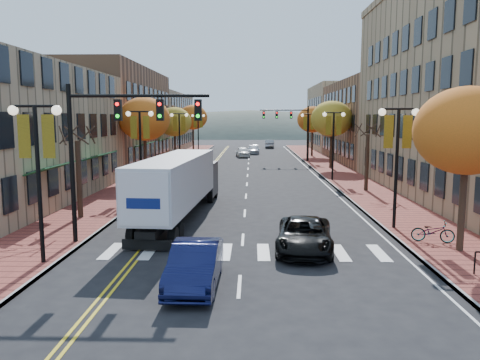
# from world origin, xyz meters

# --- Properties ---
(ground) EXTENTS (200.00, 200.00, 0.00)m
(ground) POSITION_xyz_m (0.00, 0.00, 0.00)
(ground) COLOR black
(ground) RESTS_ON ground
(sidewalk_left) EXTENTS (4.00, 85.00, 0.15)m
(sidewalk_left) POSITION_xyz_m (-9.00, 32.50, 0.07)
(sidewalk_left) COLOR brown
(sidewalk_left) RESTS_ON ground
(sidewalk_right) EXTENTS (4.00, 85.00, 0.15)m
(sidewalk_right) POSITION_xyz_m (9.00, 32.50, 0.07)
(sidewalk_right) COLOR brown
(sidewalk_right) RESTS_ON ground
(building_left_mid) EXTENTS (12.00, 24.00, 11.00)m
(building_left_mid) POSITION_xyz_m (-17.00, 36.00, 5.50)
(building_left_mid) COLOR brown
(building_left_mid) RESTS_ON ground
(building_left_far) EXTENTS (12.00, 26.00, 9.50)m
(building_left_far) POSITION_xyz_m (-17.00, 61.00, 4.75)
(building_left_far) COLOR #9E8966
(building_left_far) RESTS_ON ground
(building_right_mid) EXTENTS (15.00, 24.00, 10.00)m
(building_right_mid) POSITION_xyz_m (18.50, 42.00, 5.00)
(building_right_mid) COLOR brown
(building_right_mid) RESTS_ON ground
(building_right_far) EXTENTS (15.00, 20.00, 11.00)m
(building_right_far) POSITION_xyz_m (18.50, 64.00, 5.50)
(building_right_far) COLOR #9E8966
(building_right_far) RESTS_ON ground
(tree_left_a) EXTENTS (0.28, 0.28, 4.20)m
(tree_left_a) POSITION_xyz_m (-9.00, 8.00, 2.25)
(tree_left_a) COLOR #382619
(tree_left_a) RESTS_ON sidewalk_left
(tree_left_b) EXTENTS (4.48, 4.48, 7.21)m
(tree_left_b) POSITION_xyz_m (-9.00, 24.00, 5.45)
(tree_left_b) COLOR #382619
(tree_left_b) RESTS_ON sidewalk_left
(tree_left_c) EXTENTS (4.16, 4.16, 6.69)m
(tree_left_c) POSITION_xyz_m (-9.00, 40.00, 5.05)
(tree_left_c) COLOR #382619
(tree_left_c) RESTS_ON sidewalk_left
(tree_left_d) EXTENTS (4.61, 4.61, 7.42)m
(tree_left_d) POSITION_xyz_m (-9.00, 58.00, 5.60)
(tree_left_d) COLOR #382619
(tree_left_d) RESTS_ON sidewalk_left
(tree_right_a) EXTENTS (4.16, 4.16, 6.69)m
(tree_right_a) POSITION_xyz_m (9.00, 2.00, 5.05)
(tree_right_a) COLOR #382619
(tree_right_a) RESTS_ON sidewalk_right
(tree_right_b) EXTENTS (0.28, 0.28, 4.20)m
(tree_right_b) POSITION_xyz_m (9.00, 18.00, 2.25)
(tree_right_b) COLOR #382619
(tree_right_b) RESTS_ON sidewalk_right
(tree_right_c) EXTENTS (4.48, 4.48, 7.21)m
(tree_right_c) POSITION_xyz_m (9.00, 34.00, 5.45)
(tree_right_c) COLOR #382619
(tree_right_c) RESTS_ON sidewalk_right
(tree_right_d) EXTENTS (4.35, 4.35, 7.00)m
(tree_right_d) POSITION_xyz_m (9.00, 50.00, 5.29)
(tree_right_d) COLOR #382619
(tree_right_d) RESTS_ON sidewalk_right
(lamp_left_a) EXTENTS (1.96, 0.36, 6.05)m
(lamp_left_a) POSITION_xyz_m (-7.50, 0.00, 4.29)
(lamp_left_a) COLOR black
(lamp_left_a) RESTS_ON ground
(lamp_left_b) EXTENTS (1.96, 0.36, 6.05)m
(lamp_left_b) POSITION_xyz_m (-7.50, 16.00, 4.29)
(lamp_left_b) COLOR black
(lamp_left_b) RESTS_ON ground
(lamp_left_c) EXTENTS (1.96, 0.36, 6.05)m
(lamp_left_c) POSITION_xyz_m (-7.50, 34.00, 4.29)
(lamp_left_c) COLOR black
(lamp_left_c) RESTS_ON ground
(lamp_left_d) EXTENTS (1.96, 0.36, 6.05)m
(lamp_left_d) POSITION_xyz_m (-7.50, 52.00, 4.29)
(lamp_left_d) COLOR black
(lamp_left_d) RESTS_ON ground
(lamp_right_a) EXTENTS (1.96, 0.36, 6.05)m
(lamp_right_a) POSITION_xyz_m (7.50, 6.00, 4.29)
(lamp_right_a) COLOR black
(lamp_right_a) RESTS_ON ground
(lamp_right_b) EXTENTS (1.96, 0.36, 6.05)m
(lamp_right_b) POSITION_xyz_m (7.50, 24.00, 4.29)
(lamp_right_b) COLOR black
(lamp_right_b) RESTS_ON ground
(lamp_right_c) EXTENTS (1.96, 0.36, 6.05)m
(lamp_right_c) POSITION_xyz_m (7.50, 42.00, 4.29)
(lamp_right_c) COLOR black
(lamp_right_c) RESTS_ON ground
(traffic_mast_near) EXTENTS (6.10, 0.35, 7.00)m
(traffic_mast_near) POSITION_xyz_m (-5.48, 3.00, 4.92)
(traffic_mast_near) COLOR black
(traffic_mast_near) RESTS_ON ground
(traffic_mast_far) EXTENTS (6.10, 0.34, 7.00)m
(traffic_mast_far) POSITION_xyz_m (5.48, 42.00, 4.92)
(traffic_mast_far) COLOR black
(traffic_mast_far) RESTS_ON ground
(semi_truck) EXTENTS (3.18, 14.26, 3.54)m
(semi_truck) POSITION_xyz_m (-3.55, 8.52, 2.07)
(semi_truck) COLOR black
(semi_truck) RESTS_ON ground
(navy_sedan) EXTENTS (1.62, 4.45, 1.46)m
(navy_sedan) POSITION_xyz_m (-1.47, -1.98, 0.73)
(navy_sedan) COLOR #0D1137
(navy_sedan) RESTS_ON ground
(black_suv) EXTENTS (2.80, 5.14, 1.37)m
(black_suv) POSITION_xyz_m (2.63, 2.27, 0.68)
(black_suv) COLOR black
(black_suv) RESTS_ON ground
(car_far_white) EXTENTS (2.27, 4.45, 1.45)m
(car_far_white) POSITION_xyz_m (-0.89, 49.26, 0.73)
(car_far_white) COLOR white
(car_far_white) RESTS_ON ground
(car_far_silver) EXTENTS (2.00, 4.58, 1.31)m
(car_far_silver) POSITION_xyz_m (0.64, 55.10, 0.66)
(car_far_silver) COLOR #B1B2B9
(car_far_silver) RESTS_ON ground
(car_far_oncoming) EXTENTS (1.63, 4.57, 1.50)m
(car_far_oncoming) POSITION_xyz_m (3.66, 69.39, 0.75)
(car_far_oncoming) COLOR #A0A1A7
(car_far_oncoming) RESTS_ON ground
(bicycle) EXTENTS (1.90, 1.04, 0.95)m
(bicycle) POSITION_xyz_m (8.37, 3.26, 0.62)
(bicycle) COLOR gray
(bicycle) RESTS_ON sidewalk_right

